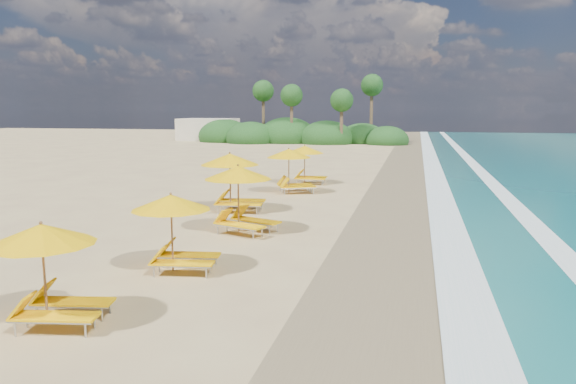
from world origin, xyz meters
TOP-DOWN VIEW (x-y plane):
  - ground at (0.00, 0.00)m, footprint 160.00×160.00m
  - wet_sand at (4.00, 0.00)m, footprint 4.00×160.00m
  - surf_foam at (6.70, 0.00)m, footprint 4.00×160.00m
  - station_0 at (-2.30, -9.71)m, footprint 2.44×2.33m
  - station_1 at (-1.46, -5.92)m, footprint 2.41×2.29m
  - station_2 at (-1.22, -1.42)m, footprint 2.95×2.90m
  - station_3 at (-2.70, 2.14)m, footprint 2.81×2.66m
  - station_4 at (-1.53, 7.38)m, footprint 2.91×2.89m
  - station_5 at (-1.45, 10.75)m, footprint 2.37×2.20m
  - treeline at (-9.94, 45.51)m, footprint 25.80×8.80m
  - beach_building at (-22.00, 48.00)m, footprint 7.00×5.00m

SIDE VIEW (x-z plane):
  - ground at x=0.00m, z-range 0.00..0.00m
  - wet_sand at x=4.00m, z-range 0.00..0.01m
  - surf_foam at x=6.70m, z-range 0.02..0.03m
  - treeline at x=-9.94m, z-range -3.87..5.86m
  - station_1 at x=-1.46m, z-range 0.12..2.15m
  - station_0 at x=-2.30m, z-range 0.12..2.15m
  - station_5 at x=-1.45m, z-range 0.13..2.28m
  - station_4 at x=-1.53m, z-range 0.13..2.36m
  - station_2 at x=-1.22m, z-range 0.14..2.43m
  - station_3 at x=-2.70m, z-range 0.14..2.55m
  - beach_building at x=-22.00m, z-range 0.00..2.80m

